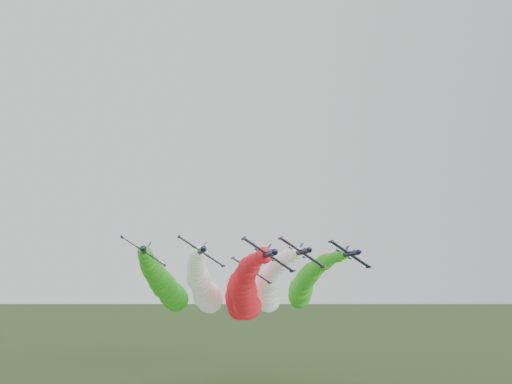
# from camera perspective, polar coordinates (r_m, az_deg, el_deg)

# --- Properties ---
(jet_lead) EXTENTS (18.33, 83.64, 18.19)m
(jet_lead) POSITION_cam_1_polar(r_m,az_deg,el_deg) (139.26, -1.22, -11.47)
(jet_lead) COLOR black
(jet_lead) RESTS_ON ground
(jet_inner_left) EXTENTS (18.00, 83.31, 17.86)m
(jet_inner_left) POSITION_cam_1_polar(r_m,az_deg,el_deg) (149.11, -5.97, -10.90)
(jet_inner_left) COLOR black
(jet_inner_left) RESTS_ON ground
(jet_inner_right) EXTENTS (17.84, 83.14, 17.70)m
(jet_inner_right) POSITION_cam_1_polar(r_m,az_deg,el_deg) (149.77, 1.52, -10.88)
(jet_inner_right) COLOR black
(jet_inner_right) RESTS_ON ground
(jet_outer_left) EXTENTS (17.99, 83.30, 17.85)m
(jet_outer_left) POSITION_cam_1_polar(r_m,az_deg,el_deg) (154.24, -10.26, -10.62)
(jet_outer_left) COLOR black
(jet_outer_left) RESTS_ON ground
(jet_outer_right) EXTENTS (17.45, 82.76, 17.31)m
(jet_outer_right) POSITION_cam_1_polar(r_m,az_deg,el_deg) (161.74, 5.49, -10.70)
(jet_outer_right) COLOR black
(jet_outer_right) RESTS_ON ground
(jet_trail) EXTENTS (18.44, 83.75, 18.30)m
(jet_trail) POSITION_cam_1_polar(r_m,az_deg,el_deg) (168.53, -2.09, -12.05)
(jet_trail) COLOR black
(jet_trail) RESTS_ON ground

